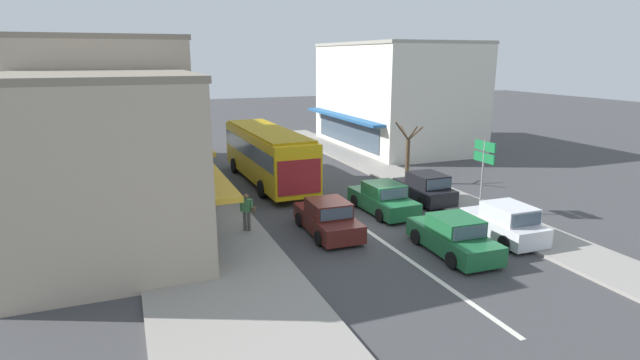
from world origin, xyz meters
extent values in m
plane|color=#3F3F42|center=(0.00, 0.00, 0.00)|extent=(140.00, 140.00, 0.00)
cube|color=silver|center=(0.00, 4.00, 0.00)|extent=(0.20, 28.00, 0.01)
cube|color=gray|center=(-6.80, 6.00, 0.07)|extent=(5.20, 44.00, 0.14)
cube|color=gray|center=(6.20, 6.00, 0.06)|extent=(2.80, 44.00, 0.12)
cube|color=#B2A38E|center=(-10.20, 0.49, 3.28)|extent=(6.56, 8.03, 6.56)
cube|color=gold|center=(-6.47, 0.49, 2.70)|extent=(1.10, 7.39, 0.20)
cube|color=#425160|center=(-6.89, 0.49, 1.40)|extent=(0.06, 6.43, 1.80)
cube|color=gray|center=(-10.20, 0.49, 6.68)|extent=(6.72, 8.03, 0.24)
cube|color=#B2A38E|center=(-10.20, 8.91, 4.04)|extent=(7.65, 8.59, 8.07)
cube|color=gold|center=(-5.92, 8.91, 2.70)|extent=(1.10, 7.90, 0.20)
cube|color=#425160|center=(-6.34, 8.91, 1.40)|extent=(0.06, 6.87, 1.80)
cube|color=gray|center=(-10.20, 8.91, 8.19)|extent=(7.81, 8.59, 0.24)
cube|color=#84939E|center=(-10.20, 17.33, 3.41)|extent=(7.19, 7.79, 6.82)
cube|color=gold|center=(-6.16, 17.33, 2.70)|extent=(1.10, 7.17, 0.20)
cube|color=#425160|center=(-6.58, 17.33, 1.40)|extent=(0.06, 6.23, 1.80)
cube|color=slate|center=(-10.20, 17.33, 6.94)|extent=(7.35, 7.79, 0.24)
cube|color=silver|center=(11.50, 17.20, 4.09)|extent=(8.50, 13.84, 8.19)
cube|color=#23568E|center=(6.80, 17.20, 2.70)|extent=(1.10, 12.73, 0.20)
cube|color=#425160|center=(7.22, 17.20, 1.40)|extent=(0.06, 11.07, 1.80)
cube|color=#A19D92|center=(11.50, 17.20, 8.31)|extent=(8.66, 13.84, 0.24)
cube|color=yellow|center=(-1.71, 8.94, 1.76)|extent=(2.70, 10.85, 2.70)
cube|color=#425160|center=(-1.71, 8.94, 2.16)|extent=(2.73, 10.41, 0.90)
cube|color=maroon|center=(-1.60, 3.51, 1.56)|extent=(2.25, 0.10, 1.76)
cube|color=#AF890F|center=(-1.71, 8.94, 3.17)|extent=(2.56, 9.98, 0.12)
cylinder|color=black|center=(-3.02, 12.26, 0.48)|extent=(0.28, 0.96, 0.96)
cylinder|color=black|center=(-0.52, 12.31, 0.48)|extent=(0.28, 0.96, 0.96)
cylinder|color=black|center=(-2.90, 5.94, 0.48)|extent=(0.28, 0.96, 0.96)
cylinder|color=black|center=(-0.40, 5.99, 0.48)|extent=(0.28, 0.96, 0.96)
cube|color=#561E19|center=(-1.72, -0.40, 0.51)|extent=(1.81, 4.24, 0.72)
cube|color=#561E19|center=(-1.72, -0.50, 1.17)|extent=(1.60, 1.83, 0.60)
cube|color=#425160|center=(-1.70, 0.42, 1.17)|extent=(1.44, 0.09, 0.51)
cube|color=#425160|center=(-1.74, -1.42, 1.17)|extent=(1.40, 0.09, 0.48)
cylinder|color=black|center=(-2.55, 0.87, 0.31)|extent=(0.19, 0.62, 0.62)
cylinder|color=black|center=(-0.83, 0.84, 0.31)|extent=(0.19, 0.62, 0.62)
cylinder|color=black|center=(-2.61, -1.65, 0.31)|extent=(0.19, 0.62, 0.62)
cylinder|color=black|center=(-0.89, -1.68, 0.31)|extent=(0.19, 0.62, 0.62)
cube|color=#1E6638|center=(1.91, -4.20, 0.51)|extent=(1.89, 4.27, 0.72)
cube|color=#1E6638|center=(1.91, -4.30, 1.17)|extent=(1.63, 1.86, 0.60)
cube|color=#425160|center=(1.94, -3.39, 1.17)|extent=(1.44, 0.12, 0.51)
cube|color=#425160|center=(1.87, -5.22, 1.17)|extent=(1.41, 0.12, 0.48)
cylinder|color=black|center=(1.10, -2.91, 0.31)|extent=(0.20, 0.63, 0.62)
cylinder|color=black|center=(2.82, -2.98, 0.31)|extent=(0.20, 0.63, 0.62)
cylinder|color=black|center=(1.00, -5.43, 0.31)|extent=(0.20, 0.63, 0.62)
cylinder|color=black|center=(2.72, -5.50, 0.31)|extent=(0.20, 0.63, 0.62)
cube|color=#1E6638|center=(1.89, 1.37, 0.51)|extent=(1.84, 4.25, 0.72)
cube|color=#1E6638|center=(1.90, 1.27, 1.17)|extent=(1.61, 1.84, 0.60)
cube|color=#425160|center=(1.87, 2.19, 1.17)|extent=(1.44, 0.10, 0.51)
cube|color=#425160|center=(1.92, 0.35, 1.17)|extent=(1.41, 0.10, 0.48)
cylinder|color=black|center=(1.00, 2.60, 0.31)|extent=(0.20, 0.62, 0.62)
cylinder|color=black|center=(2.72, 2.65, 0.31)|extent=(0.20, 0.62, 0.62)
cylinder|color=black|center=(1.07, 0.08, 0.31)|extent=(0.20, 0.62, 0.62)
cylinder|color=black|center=(2.79, 0.13, 0.31)|extent=(0.20, 0.62, 0.62)
cube|color=silver|center=(4.76, -3.70, 0.52)|extent=(1.74, 3.74, 0.76)
cube|color=silver|center=(4.76, -4.00, 1.22)|extent=(1.57, 1.94, 0.64)
cube|color=#425160|center=(4.78, -3.03, 1.22)|extent=(1.40, 0.10, 0.54)
cube|color=#425160|center=(4.73, -4.97, 1.22)|extent=(1.37, 0.10, 0.51)
cylinder|color=black|center=(3.97, -2.57, 0.31)|extent=(0.20, 0.62, 0.62)
cylinder|color=black|center=(5.61, -2.61, 0.31)|extent=(0.20, 0.62, 0.62)
cylinder|color=black|center=(3.91, -4.79, 0.31)|extent=(0.20, 0.62, 0.62)
cylinder|color=black|center=(5.55, -4.83, 0.31)|extent=(0.20, 0.62, 0.62)
cube|color=black|center=(4.79, 2.22, 0.52)|extent=(1.65, 3.70, 0.76)
cube|color=black|center=(4.79, 1.92, 1.22)|extent=(1.52, 1.90, 0.64)
cube|color=#425160|center=(4.79, 2.89, 1.22)|extent=(1.40, 0.06, 0.54)
cube|color=#425160|center=(4.78, 0.95, 1.22)|extent=(1.37, 0.06, 0.51)
cylinder|color=black|center=(3.97, 3.33, 0.31)|extent=(0.18, 0.62, 0.62)
cylinder|color=black|center=(5.61, 3.33, 0.31)|extent=(0.18, 0.62, 0.62)
cylinder|color=black|center=(3.97, 1.11, 0.31)|extent=(0.18, 0.62, 0.62)
cylinder|color=black|center=(5.61, 1.11, 0.31)|extent=(0.18, 0.62, 0.62)
cylinder|color=gray|center=(-3.87, 17.69, 2.10)|extent=(0.12, 0.12, 4.20)
cube|color=black|center=(-3.87, 17.69, 3.85)|extent=(0.24, 0.24, 0.68)
sphere|color=black|center=(-3.73, 17.69, 4.08)|extent=(0.13, 0.13, 0.13)
sphere|color=orange|center=(-3.73, 17.69, 3.86)|extent=(0.13, 0.13, 0.13)
sphere|color=black|center=(-3.73, 17.69, 3.64)|extent=(0.13, 0.13, 0.13)
cylinder|color=gray|center=(6.13, -0.58, 1.80)|extent=(0.10, 0.10, 3.60)
cube|color=#19753D|center=(6.13, -0.60, 3.30)|extent=(0.08, 1.40, 0.44)
cube|color=white|center=(6.18, -0.60, 3.30)|extent=(0.01, 1.10, 0.10)
cube|color=#19753D|center=(6.13, -0.60, 2.75)|extent=(0.08, 1.40, 0.44)
cube|color=white|center=(6.18, -0.60, 2.75)|extent=(0.01, 1.10, 0.10)
cylinder|color=brown|center=(5.92, 5.79, 1.31)|extent=(0.24, 0.24, 2.62)
cylinder|color=brown|center=(5.92, 6.25, 2.96)|extent=(0.10, 0.98, 0.75)
cylinder|color=brown|center=(6.39, 5.79, 2.98)|extent=(1.00, 0.10, 0.79)
cylinder|color=brown|center=(5.92, 5.36, 3.06)|extent=(0.10, 0.94, 0.96)
cylinder|color=brown|center=(5.48, 5.79, 3.16)|extent=(0.96, 0.10, 1.14)
cylinder|color=#4C4742|center=(-5.01, 0.85, 0.56)|extent=(0.14, 0.14, 0.84)
cylinder|color=#4C4742|center=(-4.86, 0.75, 0.56)|extent=(0.14, 0.14, 0.84)
cube|color=#478951|center=(-4.94, 0.80, 1.26)|extent=(0.42, 0.38, 0.56)
sphere|color=brown|center=(-4.94, 0.80, 1.66)|extent=(0.22, 0.22, 0.22)
cylinder|color=#478951|center=(-5.14, 0.93, 1.26)|extent=(0.09, 0.09, 0.54)
cylinder|color=#478951|center=(-4.73, 0.67, 1.26)|extent=(0.09, 0.09, 0.54)
cube|color=brown|center=(-4.66, 0.64, 1.08)|extent=(0.21, 0.26, 0.22)
cylinder|color=#333338|center=(-4.46, 13.53, 0.56)|extent=(0.14, 0.14, 0.84)
cylinder|color=#333338|center=(-4.60, 13.41, 0.56)|extent=(0.14, 0.14, 0.84)
cube|color=#3351A8|center=(-4.53, 13.47, 1.26)|extent=(0.42, 0.40, 0.56)
sphere|color=brown|center=(-4.53, 13.47, 1.66)|extent=(0.22, 0.22, 0.22)
cylinder|color=#3351A8|center=(-4.34, 13.62, 1.26)|extent=(0.09, 0.09, 0.54)
cylinder|color=#3351A8|center=(-4.72, 13.32, 1.26)|extent=(0.09, 0.09, 0.54)
cube|color=brown|center=(-4.76, 13.26, 1.08)|extent=(0.23, 0.25, 0.22)
camera|label=1|loc=(-9.44, -19.05, 7.38)|focal=28.00mm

